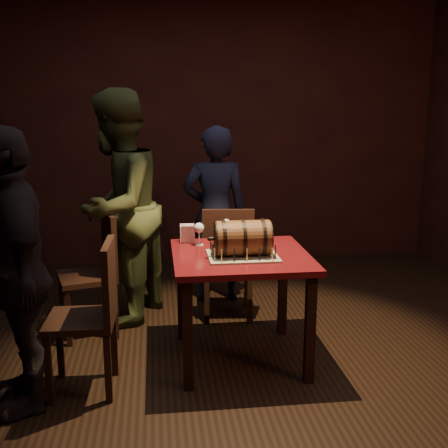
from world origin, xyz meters
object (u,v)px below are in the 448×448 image
object	(u,v)px
person_back	(215,215)
person_left_front	(15,272)
chair_back	(228,257)
wine_glass_right	(249,227)
wine_glass_left	(199,229)
pint_of_ale	(221,236)
chair_left_rear	(97,267)
pub_table	(241,270)
barrel_cake	(243,238)
chair_left_front	(94,309)
person_left_rear	(118,208)
wine_glass_mid	(226,225)

from	to	relation	value
person_back	person_left_front	xyz separation A→B (m)	(-1.30, -1.64, 0.04)
chair_back	wine_glass_right	bearing A→B (deg)	-78.19
wine_glass_left	pint_of_ale	size ratio (longest dim) A/B	1.07
chair_left_rear	person_left_front	xyz separation A→B (m)	(-0.34, -1.01, 0.29)
pub_table	wine_glass_right	xyz separation A→B (m)	(0.10, 0.27, 0.23)
barrel_cake	person_back	distance (m)	1.29
pub_table	person_back	distance (m)	1.22
pub_table	chair_left_front	xyz separation A→B (m)	(-0.94, -0.30, -0.12)
wine_glass_right	chair_left_front	size ratio (longest dim) A/B	0.17
wine_glass_left	person_back	xyz separation A→B (m)	(0.22, 0.96, -0.10)
pub_table	chair_back	xyz separation A→B (m)	(0.01, 0.72, -0.12)
pub_table	chair_back	distance (m)	0.73
wine_glass_left	person_left_rear	world-z (taller)	person_left_rear
wine_glass_right	person_left_front	size ratio (longest dim) A/B	0.10
pub_table	person_back	size ratio (longest dim) A/B	0.58
barrel_cake	chair_left_front	xyz separation A→B (m)	(-0.94, -0.22, -0.35)
barrel_cake	person_back	bearing A→B (deg)	91.77
person_back	person_left_rear	distance (m)	0.91
wine_glass_right	person_left_rear	distance (m)	1.10
pint_of_ale	person_back	size ratio (longest dim) A/B	0.10
wine_glass_left	chair_left_rear	distance (m)	0.88
chair_back	person_back	xyz separation A→B (m)	(-0.05, 0.50, 0.25)
person_left_rear	wine_glass_mid	bearing A→B (deg)	83.11
pint_of_ale	chair_back	bearing A→B (deg)	76.76
pub_table	chair_back	world-z (taller)	chair_back
pub_table	pint_of_ale	world-z (taller)	pint_of_ale
wine_glass_mid	person_left_front	xyz separation A→B (m)	(-1.29, -0.78, -0.06)
wine_glass_mid	barrel_cake	bearing A→B (deg)	-83.03
person_left_front	wine_glass_mid	bearing A→B (deg)	102.11
wine_glass_right	barrel_cake	bearing A→B (deg)	-106.16
pint_of_ale	person_back	distance (m)	0.99
pint_of_ale	pub_table	bearing A→B (deg)	-64.15
pint_of_ale	wine_glass_left	bearing A→B (deg)	167.79
chair_left_front	person_back	size ratio (longest dim) A/B	0.60
wine_glass_left	wine_glass_mid	world-z (taller)	same
barrel_cake	person_back	size ratio (longest dim) A/B	0.27
barrel_cake	chair_left_rear	size ratio (longest dim) A/B	0.44
wine_glass_left	barrel_cake	bearing A→B (deg)	-52.17
pub_table	person_left_rear	world-z (taller)	person_left_rear
person_left_front	chair_left_rear	bearing A→B (deg)	142.17
chair_left_front	person_left_front	distance (m)	0.51
wine_glass_right	chair_back	world-z (taller)	chair_back
wine_glass_left	chair_back	distance (m)	0.63
chair_back	person_back	world-z (taller)	person_back
person_left_rear	person_left_front	world-z (taller)	person_left_rear
wine_glass_left	wine_glass_mid	size ratio (longest dim) A/B	1.00
wine_glass_right	person_back	world-z (taller)	person_back
wine_glass_left	person_left_rear	distance (m)	0.82
barrel_cake	chair_back	distance (m)	0.87
wine_glass_mid	chair_left_front	bearing A→B (deg)	-143.47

